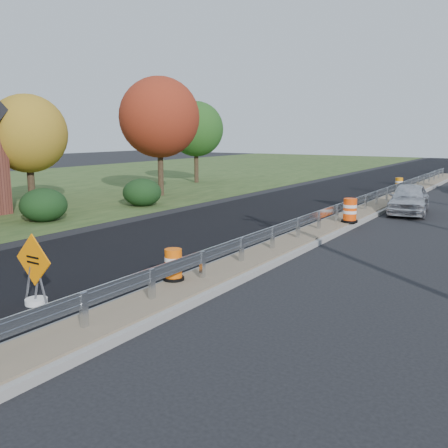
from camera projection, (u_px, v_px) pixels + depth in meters
The scene contains 15 objects.
ground at pixel (272, 255), 16.38m from camera, with size 140.00×140.00×0.00m, color black.
grass_verge_near at pixel (48, 186), 37.38m from camera, with size 30.00×120.00×0.03m, color #2E461E.
milled_overlay at pixel (284, 206), 27.00m from camera, with size 7.20×120.00×0.01m, color black.
median at pixel (352, 217), 22.99m from camera, with size 1.60×55.00×0.23m.
guardrail at pixel (359, 201), 23.71m from camera, with size 0.10×46.15×0.72m.
hedge_mid at pixel (44, 205), 22.34m from camera, with size 2.09×2.09×1.52m, color black.
hedge_north at pixel (142, 192), 27.05m from camera, with size 2.09×2.09×1.52m, color black.
tree_near_yellow at pixel (28, 134), 25.28m from camera, with size 3.96×3.96×5.88m.
tree_near_red at pixel (159, 117), 30.68m from camera, with size 4.95×4.95×7.35m.
tree_near_back at pixel (196, 129), 39.01m from camera, with size 4.29×4.29×6.37m.
caution_sign at pixel (35, 287), 11.57m from camera, with size 1.22×0.51×1.69m.
barrel_median_near at pixel (173, 265), 12.74m from camera, with size 0.55×0.55×0.81m.
barrel_median_mid at pixel (350, 211), 20.96m from camera, with size 0.69×0.69×1.01m.
barrel_median_far at pixel (399, 184), 32.27m from camera, with size 0.58×0.58×0.85m.
car_silver at pixel (409, 199), 24.55m from camera, with size 1.77×4.39×1.50m, color silver.
Camera 1 is at (7.24, -14.28, 3.96)m, focal length 40.00 mm.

